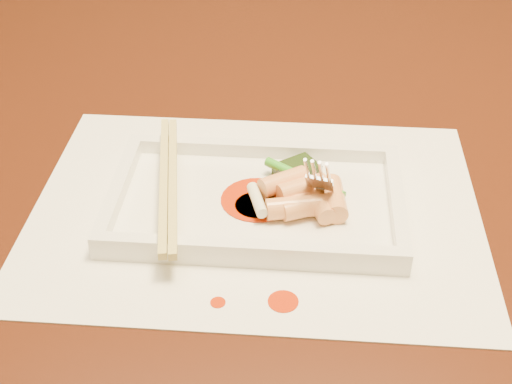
# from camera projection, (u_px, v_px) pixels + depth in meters

# --- Properties ---
(table) EXTENTS (1.40, 0.90, 0.75)m
(table) POSITION_uv_depth(u_px,v_px,m) (194.00, 180.00, 0.85)
(table) COLOR black
(table) RESTS_ON ground
(placemat) EXTENTS (0.40, 0.30, 0.00)m
(placemat) POSITION_uv_depth(u_px,v_px,m) (256.00, 209.00, 0.64)
(placemat) COLOR white
(placemat) RESTS_ON table
(sauce_splatter_a) EXTENTS (0.02, 0.02, 0.00)m
(sauce_splatter_a) POSITION_uv_depth(u_px,v_px,m) (283.00, 301.00, 0.55)
(sauce_splatter_a) COLOR #BE2905
(sauce_splatter_a) RESTS_ON placemat
(sauce_splatter_b) EXTENTS (0.01, 0.01, 0.00)m
(sauce_splatter_b) POSITION_uv_depth(u_px,v_px,m) (218.00, 302.00, 0.55)
(sauce_splatter_b) COLOR #BE2905
(sauce_splatter_b) RESTS_ON placemat
(plate_base) EXTENTS (0.26, 0.16, 0.01)m
(plate_base) POSITION_uv_depth(u_px,v_px,m) (256.00, 204.00, 0.64)
(plate_base) COLOR white
(plate_base) RESTS_ON placemat
(plate_rim_far) EXTENTS (0.26, 0.01, 0.01)m
(plate_rim_far) POSITION_uv_depth(u_px,v_px,m) (262.00, 149.00, 0.69)
(plate_rim_far) COLOR white
(plate_rim_far) RESTS_ON plate_base
(plate_rim_near) EXTENTS (0.26, 0.01, 0.01)m
(plate_rim_near) POSITION_uv_depth(u_px,v_px,m) (249.00, 250.00, 0.57)
(plate_rim_near) COLOR white
(plate_rim_near) RESTS_ON plate_base
(plate_rim_left) EXTENTS (0.01, 0.14, 0.01)m
(plate_rim_left) POSITION_uv_depth(u_px,v_px,m) (119.00, 188.00, 0.64)
(plate_rim_left) COLOR white
(plate_rim_left) RESTS_ON plate_base
(plate_rim_right) EXTENTS (0.01, 0.14, 0.01)m
(plate_rim_right) POSITION_uv_depth(u_px,v_px,m) (397.00, 201.00, 0.62)
(plate_rim_right) COLOR white
(plate_rim_right) RESTS_ON plate_base
(veg_piece) EXTENTS (0.05, 0.05, 0.01)m
(veg_piece) POSITION_uv_depth(u_px,v_px,m) (297.00, 170.00, 0.66)
(veg_piece) COLOR black
(veg_piece) RESTS_ON plate_base
(scallion_white) EXTENTS (0.02, 0.04, 0.01)m
(scallion_white) POSITION_uv_depth(u_px,v_px,m) (257.00, 200.00, 0.62)
(scallion_white) COLOR #EAEACC
(scallion_white) RESTS_ON plate_base
(scallion_green) EXTENTS (0.07, 0.06, 0.01)m
(scallion_green) POSITION_uv_depth(u_px,v_px,m) (304.00, 178.00, 0.64)
(scallion_green) COLOR #298D16
(scallion_green) RESTS_ON plate_base
(chopstick_a) EXTENTS (0.04, 0.20, 0.01)m
(chopstick_a) POSITION_uv_depth(u_px,v_px,m) (164.00, 181.00, 0.63)
(chopstick_a) COLOR tan
(chopstick_a) RESTS_ON plate_rim_near
(chopstick_b) EXTENTS (0.04, 0.20, 0.01)m
(chopstick_b) POSITION_uv_depth(u_px,v_px,m) (173.00, 181.00, 0.63)
(chopstick_b) COLOR tan
(chopstick_b) RESTS_ON plate_rim_near
(fork) EXTENTS (0.09, 0.10, 0.14)m
(fork) POSITION_uv_depth(u_px,v_px,m) (340.00, 123.00, 0.60)
(fork) COLOR silver
(fork) RESTS_ON plate_base
(sauce_blob_0) EXTENTS (0.06, 0.06, 0.00)m
(sauce_blob_0) POSITION_uv_depth(u_px,v_px,m) (257.00, 199.00, 0.64)
(sauce_blob_0) COLOR #BE2905
(sauce_blob_0) RESTS_ON plate_base
(sauce_blob_1) EXTENTS (0.04, 0.04, 0.00)m
(sauce_blob_1) POSITION_uv_depth(u_px,v_px,m) (258.00, 205.00, 0.63)
(sauce_blob_1) COLOR #BE2905
(sauce_blob_1) RESTS_ON plate_base
(sauce_blob_2) EXTENTS (0.04, 0.04, 0.00)m
(sauce_blob_2) POSITION_uv_depth(u_px,v_px,m) (256.00, 205.00, 0.63)
(sauce_blob_2) COLOR #BE2905
(sauce_blob_2) RESTS_ON plate_base
(rice_cake_0) EXTENTS (0.03, 0.05, 0.02)m
(rice_cake_0) POSITION_uv_depth(u_px,v_px,m) (318.00, 203.00, 0.62)
(rice_cake_0) COLOR #F4B771
(rice_cake_0) RESTS_ON plate_base
(rice_cake_1) EXTENTS (0.04, 0.05, 0.02)m
(rice_cake_1) POSITION_uv_depth(u_px,v_px,m) (308.00, 194.00, 0.63)
(rice_cake_1) COLOR #F4B771
(rice_cake_1) RESTS_ON plate_base
(rice_cake_2) EXTENTS (0.05, 0.04, 0.02)m
(rice_cake_2) POSITION_uv_depth(u_px,v_px,m) (302.00, 188.00, 0.62)
(rice_cake_2) COLOR #F4B771
(rice_cake_2) RESTS_ON plate_base
(rice_cake_3) EXTENTS (0.02, 0.05, 0.02)m
(rice_cake_3) POSITION_uv_depth(u_px,v_px,m) (334.00, 199.00, 0.62)
(rice_cake_3) COLOR #F4B771
(rice_cake_3) RESTS_ON plate_base
(rice_cake_4) EXTENTS (0.05, 0.04, 0.02)m
(rice_cake_4) POSITION_uv_depth(u_px,v_px,m) (310.00, 206.00, 0.61)
(rice_cake_4) COLOR #F4B771
(rice_cake_4) RESTS_ON plate_base
(rice_cake_5) EXTENTS (0.05, 0.04, 0.02)m
(rice_cake_5) POSITION_uv_depth(u_px,v_px,m) (283.00, 182.00, 0.63)
(rice_cake_5) COLOR #F4B771
(rice_cake_5) RESTS_ON plate_base
(rice_cake_6) EXTENTS (0.05, 0.03, 0.02)m
(rice_cake_6) POSITION_uv_depth(u_px,v_px,m) (294.00, 207.00, 0.61)
(rice_cake_6) COLOR #F4B771
(rice_cake_6) RESTS_ON plate_base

